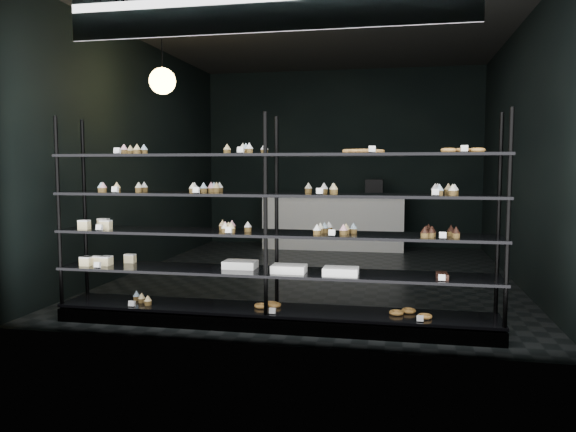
{
  "coord_description": "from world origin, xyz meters",
  "views": [
    {
      "loc": [
        1.07,
        -7.33,
        1.45
      ],
      "look_at": [
        -0.01,
        -1.9,
        0.96
      ],
      "focal_mm": 35.0,
      "sensor_mm": 36.0,
      "label": 1
    }
  ],
  "objects": [
    {
      "name": "service_counter",
      "position": [
        -0.06,
        2.5,
        0.5
      ],
      "size": [
        2.54,
        0.65,
        1.23
      ],
      "color": "silver",
      "rests_on": "room"
    },
    {
      "name": "room",
      "position": [
        0.0,
        0.0,
        1.6
      ],
      "size": [
        5.01,
        6.01,
        3.2
      ],
      "color": "black",
      "rests_on": "ground"
    },
    {
      "name": "signage",
      "position": [
        0.0,
        -2.93,
        2.75
      ],
      "size": [
        3.3,
        0.05,
        0.5
      ],
      "color": "#0C1F3D",
      "rests_on": "room"
    },
    {
      "name": "display_shelf",
      "position": [
        -0.08,
        -2.45,
        0.63
      ],
      "size": [
        4.0,
        0.5,
        1.91
      ],
      "color": "black",
      "rests_on": "room"
    },
    {
      "name": "pendant_lamp",
      "position": [
        -1.69,
        -1.05,
        2.45
      ],
      "size": [
        0.31,
        0.31,
        0.88
      ],
      "color": "black",
      "rests_on": "room"
    }
  ]
}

